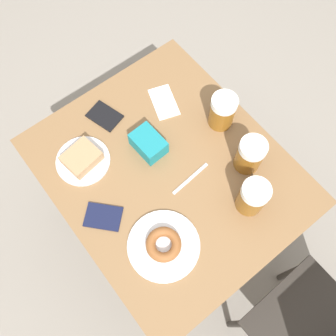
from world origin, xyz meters
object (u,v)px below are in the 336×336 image
at_px(plate_with_donut, 164,245).
at_px(beer_mug_center, 222,111).
at_px(passport_near_edge, 103,217).
at_px(beer_mug_left, 250,155).
at_px(plate_with_cake, 82,159).
at_px(passport_far_edge, 105,116).
at_px(fork, 190,179).
at_px(napkin_folded, 164,102).
at_px(beer_mug_right, 253,197).
at_px(blue_pouch, 149,143).

relative_size(plate_with_donut, beer_mug_center, 1.69).
bearing_deg(passport_near_edge, beer_mug_left, 163.53).
bearing_deg(plate_with_cake, passport_far_edge, -147.24).
xyz_separation_m(plate_with_cake, passport_far_edge, (-0.17, -0.11, -0.02)).
height_order(plate_with_cake, fork, plate_with_cake).
bearing_deg(napkin_folded, beer_mug_right, 87.29).
bearing_deg(beer_mug_right, passport_far_edge, -72.03).
xyz_separation_m(beer_mug_left, napkin_folded, (0.08, -0.40, -0.07)).
bearing_deg(beer_mug_center, plate_with_cake, -19.88).
bearing_deg(beer_mug_center, passport_near_edge, 3.69).
height_order(plate_with_donut, beer_mug_center, beer_mug_center).
height_order(beer_mug_center, beer_mug_right, same).
distance_m(plate_with_donut, fork, 0.26).
xyz_separation_m(beer_mug_left, fork, (0.20, -0.08, -0.07)).
bearing_deg(napkin_folded, fork, 68.41).
distance_m(plate_with_donut, napkin_folded, 0.57).
distance_m(beer_mug_center, passport_far_edge, 0.46).
xyz_separation_m(beer_mug_center, blue_pouch, (0.28, -0.08, -0.04)).
relative_size(plate_with_cake, fork, 1.17).
relative_size(beer_mug_center, napkin_folded, 0.86).
bearing_deg(beer_mug_right, plate_with_donut, -11.63).
height_order(beer_mug_right, blue_pouch, beer_mug_right).
bearing_deg(fork, passport_near_edge, -13.23).
height_order(beer_mug_center, napkin_folded, beer_mug_center).
bearing_deg(beer_mug_left, fork, -21.53).
bearing_deg(plate_with_donut, beer_mug_right, 168.37).
bearing_deg(plate_with_cake, beer_mug_right, 126.46).
xyz_separation_m(beer_mug_right, passport_near_edge, (0.43, -0.28, -0.07)).
xyz_separation_m(fork, blue_pouch, (0.04, -0.19, 0.03)).
relative_size(beer_mug_right, fork, 0.85).
xyz_separation_m(plate_with_cake, napkin_folded, (-0.39, -0.02, -0.02)).
distance_m(plate_with_donut, passport_near_edge, 0.23).
bearing_deg(blue_pouch, passport_near_edge, 21.75).
relative_size(fork, passport_far_edge, 1.18).
height_order(napkin_folded, fork, same).
relative_size(plate_with_cake, beer_mug_left, 1.37).
distance_m(beer_mug_left, napkin_folded, 0.41).
xyz_separation_m(napkin_folded, blue_pouch, (0.16, 0.12, 0.03)).
xyz_separation_m(plate_with_cake, blue_pouch, (-0.23, 0.11, 0.01)).
bearing_deg(fork, beer_mug_center, -154.84).
bearing_deg(blue_pouch, plate_with_donut, 59.97).
distance_m(plate_with_donut, passport_far_edge, 0.56).
xyz_separation_m(plate_with_donut, beer_mug_center, (-0.47, -0.25, 0.06)).
bearing_deg(beer_mug_left, beer_mug_center, -102.30).
bearing_deg(plate_with_cake, beer_mug_center, 160.12).
relative_size(beer_mug_center, blue_pouch, 1.12).
xyz_separation_m(napkin_folded, passport_near_edge, (0.46, 0.24, 0.00)).
distance_m(passport_near_edge, passport_far_edge, 0.41).
bearing_deg(passport_far_edge, blue_pouch, 105.18).
bearing_deg(beer_mug_right, blue_pouch, -70.54).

